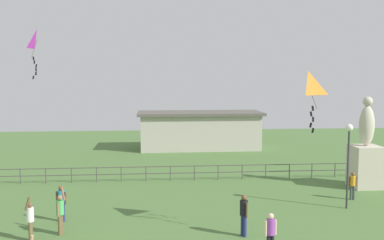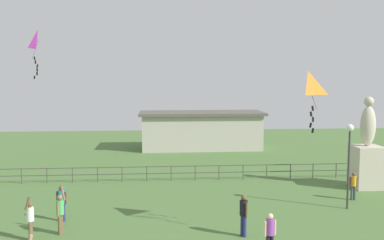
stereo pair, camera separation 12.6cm
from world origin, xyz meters
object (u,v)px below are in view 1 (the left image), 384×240
object	(u,v)px
statue_monument	(365,157)
person_3	(61,201)
person_4	(30,218)
lamppost	(349,147)
person_2	(244,212)
person_6	(60,211)
kite_3	(308,87)
kite_4	(37,42)
person_5	(353,184)
person_0	(271,232)

from	to	relation	value
statue_monument	person_3	bearing A→B (deg)	-164.20
person_4	person_3	bearing A→B (deg)	72.27
lamppost	person_2	xyz separation A→B (m)	(-5.89, -3.28, -2.09)
lamppost	person_3	world-z (taller)	lamppost
lamppost	person_4	xyz separation A→B (m)	(-14.45, -3.07, -2.16)
person_3	person_6	size ratio (longest dim) A/B	0.84
kite_3	kite_4	world-z (taller)	kite_4
lamppost	person_3	bearing A→B (deg)	-176.76
person_4	kite_4	world-z (taller)	kite_4
lamppost	person_4	distance (m)	14.93
person_4	person_6	size ratio (longest dim) A/B	0.95
person_3	kite_4	bearing A→B (deg)	111.29
person_3	person_4	bearing A→B (deg)	-107.73
statue_monument	person_5	distance (m)	3.26
person_5	person_0	bearing A→B (deg)	-132.78
lamppost	person_5	distance (m)	2.84
person_6	kite_4	xyz separation A→B (m)	(-2.78, 8.02, 7.54)
person_2	person_6	size ratio (longest dim) A/B	0.89
person_5	person_2	bearing A→B (deg)	-145.36
lamppost	kite_4	distance (m)	17.98
person_3	kite_4	xyz separation A→B (m)	(-2.48, 6.37, 7.58)
statue_monument	kite_3	world-z (taller)	kite_3
kite_4	person_6	bearing A→B (deg)	-70.88
person_0	kite_4	distance (m)	17.20
person_3	person_6	distance (m)	1.68
person_0	person_2	distance (m)	2.15
person_2	person_3	xyz separation A→B (m)	(-7.84, 2.51, -0.05)
person_5	person_4	bearing A→B (deg)	-163.64
lamppost	person_4	bearing A→B (deg)	-167.99
person_2	person_5	xyz separation A→B (m)	(6.86, 4.74, -0.14)
lamppost	person_2	world-z (taller)	lamppost
person_4	kite_4	distance (m)	11.65
lamppost	person_0	distance (m)	7.86
kite_4	person_4	bearing A→B (deg)	-78.60
statue_monument	person_0	xyz separation A→B (m)	(-8.22, -9.28, -0.86)
lamppost	kite_3	bearing A→B (deg)	-133.55
person_0	person_4	xyz separation A→B (m)	(-9.12, 2.29, 0.00)
person_3	person_4	distance (m)	2.41
person_5	person_6	distance (m)	14.91
statue_monument	kite_3	size ratio (longest dim) A/B	2.25
person_3	person_5	size ratio (longest dim) A/B	1.11
statue_monument	person_2	size ratio (longest dim) A/B	3.09
person_3	kite_3	xyz separation A→B (m)	(10.28, -2.84, 5.19)
lamppost	kite_3	distance (m)	5.84
statue_monument	person_4	size ratio (longest dim) A/B	2.89
person_2	person_4	distance (m)	8.57
person_0	kite_4	world-z (taller)	kite_4
person_0	person_5	distance (m)	9.28
person_0	person_2	bearing A→B (deg)	104.90
person_2	kite_3	world-z (taller)	kite_3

